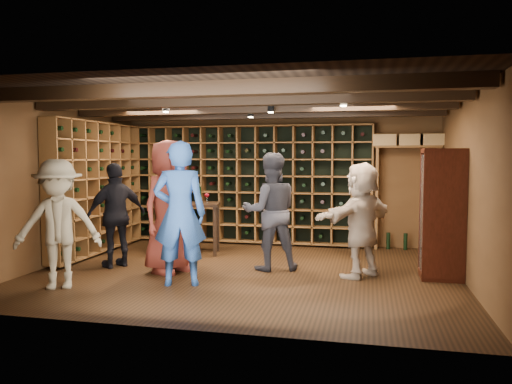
% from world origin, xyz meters
% --- Properties ---
extents(ground, '(6.00, 6.00, 0.00)m').
position_xyz_m(ground, '(0.00, 0.00, 0.00)').
color(ground, black).
rests_on(ground, ground).
extents(room_shell, '(6.00, 6.00, 6.00)m').
position_xyz_m(room_shell, '(0.00, 0.05, 2.42)').
color(room_shell, brown).
rests_on(room_shell, ground).
extents(wine_rack_back, '(4.65, 0.30, 2.20)m').
position_xyz_m(wine_rack_back, '(-0.52, 2.33, 1.15)').
color(wine_rack_back, brown).
rests_on(wine_rack_back, ground).
extents(wine_rack_left, '(0.30, 2.65, 2.20)m').
position_xyz_m(wine_rack_left, '(-2.83, 0.82, 1.15)').
color(wine_rack_left, brown).
rests_on(wine_rack_left, ground).
extents(crate_shelf, '(1.20, 0.32, 2.07)m').
position_xyz_m(crate_shelf, '(2.41, 2.32, 1.57)').
color(crate_shelf, brown).
rests_on(crate_shelf, ground).
extents(display_cabinet, '(0.55, 0.50, 1.75)m').
position_xyz_m(display_cabinet, '(2.71, 0.20, 0.86)').
color(display_cabinet, '#34110A').
rests_on(display_cabinet, ground).
extents(man_blue_shirt, '(0.78, 0.63, 1.87)m').
position_xyz_m(man_blue_shirt, '(-0.64, -0.91, 0.94)').
color(man_blue_shirt, navy).
rests_on(man_blue_shirt, ground).
extents(man_grey_suit, '(1.01, 0.90, 1.73)m').
position_xyz_m(man_grey_suit, '(0.33, 0.23, 0.86)').
color(man_grey_suit, black).
rests_on(man_grey_suit, ground).
extents(guest_red_floral, '(0.93, 1.10, 1.91)m').
position_xyz_m(guest_red_floral, '(-1.06, -0.24, 0.95)').
color(guest_red_floral, maroon).
rests_on(guest_red_floral, ground).
extents(guest_woman_black, '(0.87, 0.97, 1.58)m').
position_xyz_m(guest_woman_black, '(-1.98, -0.10, 0.79)').
color(guest_woman_black, black).
rests_on(guest_woman_black, ground).
extents(guest_khaki, '(1.21, 0.99, 1.64)m').
position_xyz_m(guest_khaki, '(-2.09, -1.39, 0.82)').
color(guest_khaki, gray).
rests_on(guest_khaki, ground).
extents(guest_beige, '(1.27, 1.47, 1.60)m').
position_xyz_m(guest_beige, '(1.64, 0.08, 0.80)').
color(guest_beige, tan).
rests_on(guest_beige, ground).
extents(tasting_table, '(1.26, 0.81, 1.16)m').
position_xyz_m(tasting_table, '(-1.34, 1.10, 0.78)').
color(tasting_table, black).
rests_on(tasting_table, ground).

